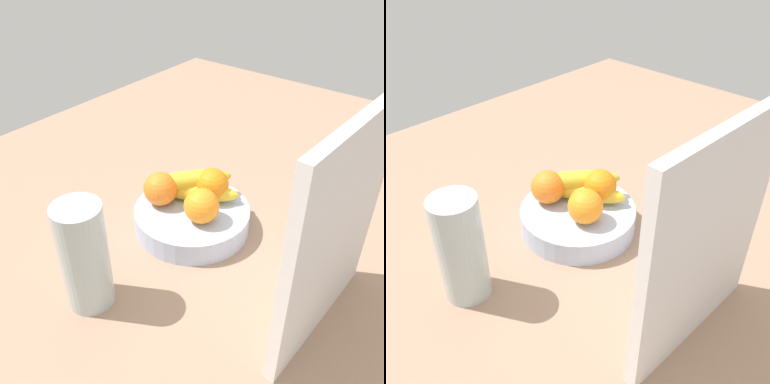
{
  "view_description": "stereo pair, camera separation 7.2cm",
  "coord_description": "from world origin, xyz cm",
  "views": [
    {
      "loc": [
        55.94,
        41.94,
        57.04
      ],
      "look_at": [
        0.87,
        -1.1,
        8.83
      ],
      "focal_mm": 40.25,
      "sensor_mm": 36.0,
      "label": 1
    },
    {
      "loc": [
        51.21,
        47.39,
        57.04
      ],
      "look_at": [
        0.87,
        -1.1,
        8.83
      ],
      "focal_mm": 40.25,
      "sensor_mm": 36.0,
      "label": 2
    }
  ],
  "objects": [
    {
      "name": "thermos_tumbler",
      "position": [
        26.75,
        -2.58,
        9.8
      ],
      "size": [
        7.87,
        7.87,
        19.6
      ],
      "primitive_type": "cylinder",
      "color": "#ADBEC0",
      "rests_on": "ground_plane"
    },
    {
      "name": "orange_center",
      "position": [
        3.27,
        -7.3,
        8.29
      ],
      "size": [
        6.9,
        6.9,
        6.9
      ],
      "primitive_type": "sphere",
      "color": "orange",
      "rests_on": "fruit_bowl"
    },
    {
      "name": "fruit_bowl",
      "position": [
        0.87,
        -1.1,
        2.42
      ],
      "size": [
        23.51,
        23.51,
        4.83
      ],
      "primitive_type": "cylinder",
      "color": "#B0C1E3",
      "rests_on": "ground_plane"
    },
    {
      "name": "orange_front_right",
      "position": [
        -4.41,
        0.4,
        8.29
      ],
      "size": [
        6.9,
        6.9,
        6.9
      ],
      "primitive_type": "sphere",
      "color": "orange",
      "rests_on": "fruit_bowl"
    },
    {
      "name": "cutting_board",
      "position": [
        7.42,
        29.34,
        18.0
      ],
      "size": [
        28.05,
        3.04,
        36.0
      ],
      "primitive_type": "cube",
      "rotation": [
        0.0,
        0.0,
        -0.04
      ],
      "color": "white",
      "rests_on": "ground_plane"
    },
    {
      "name": "ground_plane",
      "position": [
        0.0,
        0.0,
        -1.5
      ],
      "size": [
        180.0,
        140.0,
        3.0
      ],
      "primitive_type": "cube",
      "color": "#A17E65"
    },
    {
      "name": "banana_bunch",
      "position": [
        -2.22,
        -2.91,
        7.93
      ],
      "size": [
        15.49,
        17.25,
        6.2
      ],
      "color": "yellow",
      "rests_on": "fruit_bowl"
    },
    {
      "name": "orange_front_left",
      "position": [
        2.8,
        2.72,
        8.29
      ],
      "size": [
        6.9,
        6.9,
        6.9
      ],
      "primitive_type": "sphere",
      "color": "orange",
      "rests_on": "fruit_bowl"
    }
  ]
}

